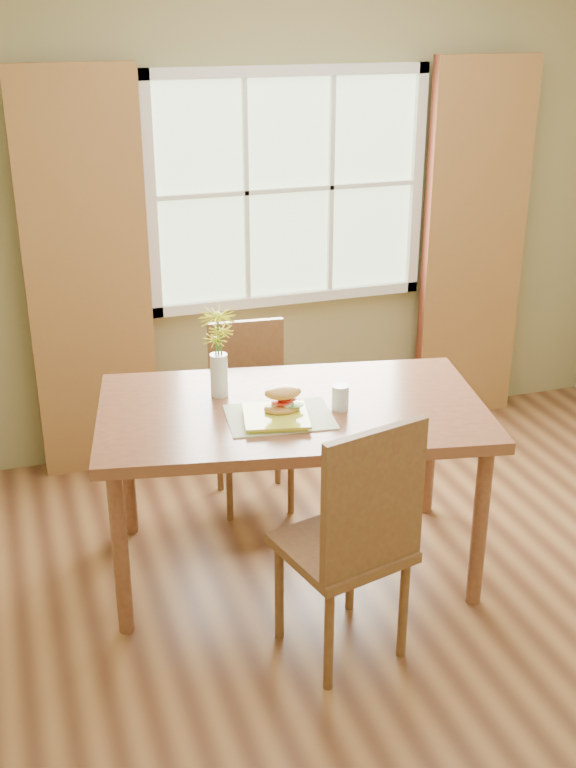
% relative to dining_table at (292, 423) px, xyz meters
% --- Properties ---
extents(room, '(4.24, 3.84, 2.74)m').
position_rel_dining_table_xyz_m(room, '(0.44, -0.50, 0.61)').
color(room, brown).
rests_on(room, ground).
extents(window, '(1.62, 0.06, 1.32)m').
position_rel_dining_table_xyz_m(window, '(0.44, 1.37, 0.76)').
color(window, '#BBE0A9').
rests_on(window, room).
extents(curtain_left, '(0.65, 0.08, 2.20)m').
position_rel_dining_table_xyz_m(curtain_left, '(-0.71, 1.28, 0.36)').
color(curtain_left, '#5E2516').
rests_on(curtain_left, room).
extents(curtain_right, '(0.65, 0.08, 2.20)m').
position_rel_dining_table_xyz_m(curtain_right, '(1.59, 1.28, 0.36)').
color(curtain_right, '#5E2516').
rests_on(curtain_right, room).
extents(dining_table, '(1.85, 1.26, 0.83)m').
position_rel_dining_table_xyz_m(dining_table, '(0.00, 0.00, 0.00)').
color(dining_table, brown).
rests_on(dining_table, room).
extents(chair_near, '(0.54, 0.54, 1.08)m').
position_rel_dining_table_xyz_m(chair_near, '(0.02, -0.71, -0.15)').
color(chair_near, brown).
rests_on(chair_near, room).
extents(chair_far, '(0.43, 0.43, 0.96)m').
position_rel_dining_table_xyz_m(chair_far, '(0.01, 0.70, -0.22)').
color(chair_far, brown).
rests_on(chair_far, room).
extents(placemat, '(0.49, 0.38, 0.01)m').
position_rel_dining_table_xyz_m(placemat, '(-0.09, -0.10, 0.09)').
color(placemat, beige).
rests_on(placemat, dining_table).
extents(plate, '(0.32, 0.32, 0.01)m').
position_rel_dining_table_xyz_m(plate, '(-0.11, -0.12, 0.10)').
color(plate, '#CBD535').
rests_on(plate, placemat).
extents(croissant_sandwich, '(0.17, 0.12, 0.12)m').
position_rel_dining_table_xyz_m(croissant_sandwich, '(-0.07, -0.09, 0.16)').
color(croissant_sandwich, gold).
rests_on(croissant_sandwich, plate).
extents(water_glass, '(0.08, 0.08, 0.11)m').
position_rel_dining_table_xyz_m(water_glass, '(0.19, -0.10, 0.14)').
color(water_glass, silver).
rests_on(water_glass, dining_table).
extents(flower_vase, '(0.17, 0.17, 0.41)m').
position_rel_dining_table_xyz_m(flower_vase, '(-0.27, 0.22, 0.33)').
color(flower_vase, silver).
rests_on(flower_vase, dining_table).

